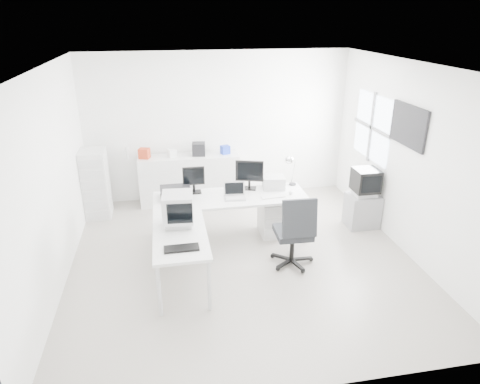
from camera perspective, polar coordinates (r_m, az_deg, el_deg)
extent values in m
cube|color=beige|center=(6.51, 0.32, -8.81)|extent=(5.00, 5.00, 0.01)
cube|color=white|center=(5.58, 0.39, 16.48)|extent=(5.00, 5.00, 0.01)
cube|color=white|center=(8.26, -2.91, 8.68)|extent=(5.00, 0.02, 2.80)
cube|color=white|center=(5.99, -23.86, 1.12)|extent=(0.02, 5.00, 2.80)
cube|color=white|center=(6.80, 21.58, 3.94)|extent=(0.02, 5.00, 2.80)
cube|color=silver|center=(7.08, 4.32, -3.35)|extent=(0.40, 0.50, 0.60)
cube|color=black|center=(6.71, -8.59, -0.11)|extent=(0.47, 0.37, 0.17)
cube|color=silver|center=(6.70, 4.44, -0.61)|extent=(0.38, 0.15, 0.02)
sphere|color=silver|center=(6.81, 6.79, -0.08)|extent=(0.06, 0.06, 0.06)
cube|color=#B6B6B6|center=(7.02, 4.50, 1.32)|extent=(0.39, 0.34, 0.20)
cube|color=black|center=(5.30, -7.80, -7.44)|extent=(0.43, 0.18, 0.03)
cube|color=gray|center=(7.62, 15.97, -2.37)|extent=(0.53, 0.43, 0.57)
cube|color=silver|center=(8.24, -6.76, 1.72)|extent=(1.88, 0.47, 0.94)
cube|color=#B13419|center=(8.06, -12.64, 5.04)|extent=(0.23, 0.21, 0.18)
cube|color=silver|center=(8.06, -9.07, 5.17)|extent=(0.18, 0.17, 0.14)
cube|color=black|center=(8.06, -5.53, 5.72)|extent=(0.26, 0.24, 0.24)
cube|color=#1933B2|center=(8.13, -1.99, 5.65)|extent=(0.19, 0.18, 0.16)
cylinder|color=silver|center=(8.11, -14.76, 5.09)|extent=(0.07, 0.07, 0.22)
cube|color=silver|center=(7.99, -18.65, 1.04)|extent=(0.43, 0.51, 1.23)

